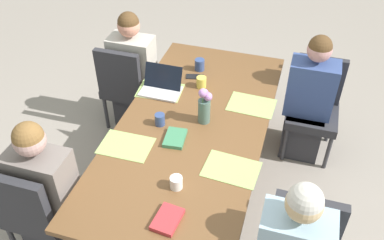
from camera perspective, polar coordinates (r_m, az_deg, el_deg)
The scene contains 21 objects.
ground_plane at distance 3.63m, azimuth -0.00°, elevation -9.80°, with size 10.00×10.00×0.00m, color gray.
dining_table at distance 3.14m, azimuth -0.00°, elevation -1.65°, with size 2.26×1.08×0.75m.
chair_near_left_mid at distance 3.89m, azimuth 16.36°, elevation 2.23°, with size 0.44×0.44×0.90m.
person_near_left_mid at distance 3.81m, azimuth 15.46°, elevation 2.07°, with size 0.36×0.40×1.19m.
chair_far_left_far at distance 3.07m, azimuth -20.46°, elevation -11.20°, with size 0.44×0.44×0.90m.
person_far_left_far at distance 3.06m, azimuth -18.88°, elevation -10.19°, with size 0.36×0.40×1.19m.
chair_far_right_near at distance 4.03m, azimuth -9.05°, elevation 4.96°, with size 0.44×0.44×0.90m.
person_far_right_near at distance 4.05m, azimuth -7.89°, elevation 5.73°, with size 0.36×0.40×1.19m.
flower_vase at distance 3.05m, azimuth 1.69°, elevation 1.97°, with size 0.12×0.10×0.31m.
placemat_near_left_near at distance 2.78m, azimuth 5.38°, elevation -6.67°, with size 0.36×0.26×0.00m, color #9EBC66.
placemat_near_left_mid at distance 3.32m, azimuth 8.11°, elevation 2.04°, with size 0.36×0.26×0.00m, color #9EBC66.
placemat_far_left_far at distance 2.97m, azimuth -8.98°, elevation -3.48°, with size 0.36×0.26×0.00m, color #9EBC66.
placemat_far_right_near at distance 3.46m, azimuth -4.36°, elevation 4.03°, with size 0.36×0.26×0.00m, color #9EBC66.
laptop_far_right_near at distance 3.43m, azimuth -4.20°, elevation 4.54°, with size 0.22×0.32×0.20m.
coffee_mug_near_left at distance 3.47m, azimuth 1.29°, elevation 5.18°, with size 0.08×0.08×0.09m, color #DBC64C.
coffee_mug_near_right at distance 3.09m, azimuth -4.40°, elevation 0.06°, with size 0.07×0.07×0.09m, color #33477A.
coffee_mug_centre_left at distance 3.68m, azimuth 1.04°, elevation 7.54°, with size 0.08×0.08×0.10m, color #33477A.
coffee_mug_centre_right at distance 2.64m, azimuth -2.16°, elevation -8.50°, with size 0.08×0.08×0.08m, color white.
book_red_cover at distance 2.50m, azimuth -3.36°, elevation -13.35°, with size 0.20×0.14×0.03m, color #B73338.
book_blue_cover at distance 2.97m, azimuth -2.32°, elevation -2.47°, with size 0.20×0.14×0.03m, color #3D7F56.
phone_black at distance 3.61m, azimuth 0.38°, elevation 5.92°, with size 0.15×0.07×0.01m, color black.
Camera 1 is at (-2.26, -0.68, 2.76)m, focal length 39.16 mm.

